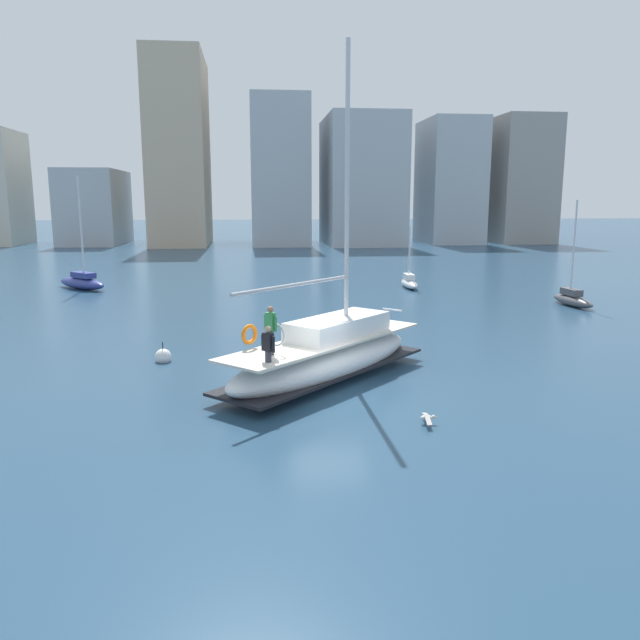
% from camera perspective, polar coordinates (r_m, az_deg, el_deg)
% --- Properties ---
extents(ground_plane, '(400.00, 400.00, 0.00)m').
position_cam_1_polar(ground_plane, '(20.75, 0.86, -6.90)').
color(ground_plane, navy).
extents(main_sailboat, '(8.42, 8.55, 11.72)m').
position_cam_1_polar(main_sailboat, '(22.37, 0.67, -3.19)').
color(main_sailboat, white).
rests_on(main_sailboat, ground).
extents(moored_sloop_near, '(4.62, 4.54, 8.04)m').
position_cam_1_polar(moored_sloop_near, '(48.61, -20.80, 3.30)').
color(moored_sloop_near, navy).
rests_on(moored_sloop_near, ground).
extents(moored_sloop_far, '(1.02, 3.81, 4.51)m').
position_cam_1_polar(moored_sloop_far, '(46.62, 8.11, 3.42)').
color(moored_sloop_far, silver).
rests_on(moored_sloop_far, ground).
extents(moored_catamaran, '(1.23, 4.00, 6.35)m').
position_cam_1_polar(moored_catamaran, '(41.12, 21.96, 1.84)').
color(moored_catamaran, '#4C4C51').
rests_on(moored_catamaran, ground).
extents(seagull, '(0.48, 1.05, 0.17)m').
position_cam_1_polar(seagull, '(18.42, 9.72, -8.73)').
color(seagull, silver).
rests_on(seagull, ground).
extents(mooring_buoy, '(0.65, 0.65, 0.93)m').
position_cam_1_polar(mooring_buoy, '(25.74, -14.06, -3.27)').
color(mooring_buoy, silver).
rests_on(mooring_buoy, ground).
extents(waterfront_buildings, '(85.94, 20.43, 26.15)m').
position_cam_1_polar(waterfront_buildings, '(94.73, -2.56, 12.85)').
color(waterfront_buildings, beige).
rests_on(waterfront_buildings, ground).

